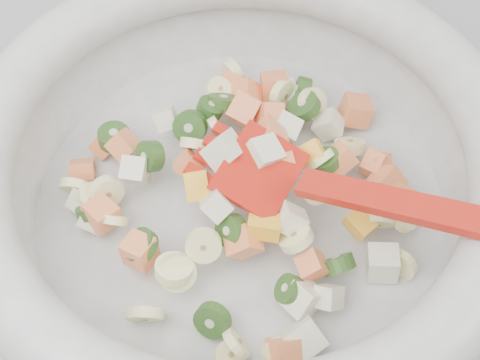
# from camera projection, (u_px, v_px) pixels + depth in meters

# --- Properties ---
(mixing_bowl) EXTENTS (0.45, 0.42, 0.14)m
(mixing_bowl) POSITION_uv_depth(u_px,v_px,m) (241.00, 169.00, 0.51)
(mixing_bowl) COLOR silver
(mixing_bowl) RESTS_ON counter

